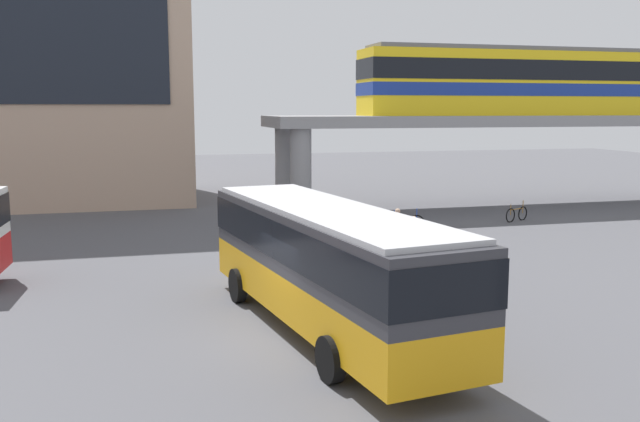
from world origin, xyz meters
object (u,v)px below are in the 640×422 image
at_px(pedestrian_at_kerb, 397,231).
at_px(bicycle_brown, 517,214).
at_px(train, 550,81).
at_px(bus_main, 325,255).
at_px(pedestrian_near_building, 413,240).
at_px(bicycle_blue, 405,222).

bearing_deg(pedestrian_at_kerb, bicycle_brown, 32.53).
bearing_deg(train, bus_main, -133.88).
bearing_deg(pedestrian_near_building, pedestrian_at_kerb, 86.46).
relative_size(bus_main, pedestrian_at_kerb, 6.53).
xyz_separation_m(bicycle_brown, pedestrian_at_kerb, (-8.57, -5.46, 0.46)).
xyz_separation_m(bicycle_blue, pedestrian_near_building, (-2.33, -6.59, 0.45)).
distance_m(train, bicycle_blue, 14.54).
relative_size(train, bicycle_blue, 13.64).
relative_size(bicycle_brown, pedestrian_at_kerb, 0.95).
xyz_separation_m(bicycle_brown, pedestrian_near_building, (-8.69, -7.42, 0.45)).
bearing_deg(bus_main, bicycle_blue, 60.68).
xyz_separation_m(train, bicycle_blue, (-11.28, -6.08, -6.87)).
relative_size(train, pedestrian_at_kerb, 13.15).
height_order(train, bicycle_brown, train).
bearing_deg(train, pedestrian_at_kerb, -141.55).
bearing_deg(pedestrian_at_kerb, train, 38.45).
height_order(bicycle_blue, pedestrian_at_kerb, pedestrian_at_kerb).
distance_m(bus_main, bicycle_blue, 15.66).
distance_m(bicycle_brown, bicycle_blue, 6.41).
bearing_deg(bicycle_blue, pedestrian_at_kerb, -115.51).
bearing_deg(bicycle_blue, pedestrian_near_building, -109.48).
xyz_separation_m(bicycle_brown, bicycle_blue, (-6.36, -0.84, 0.00)).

